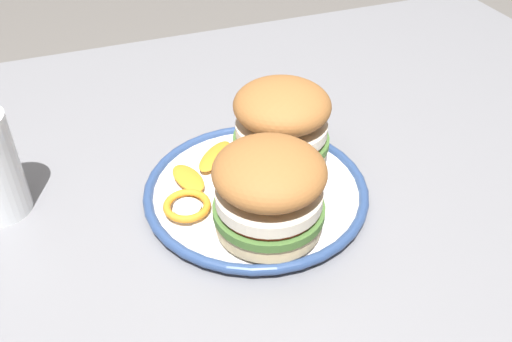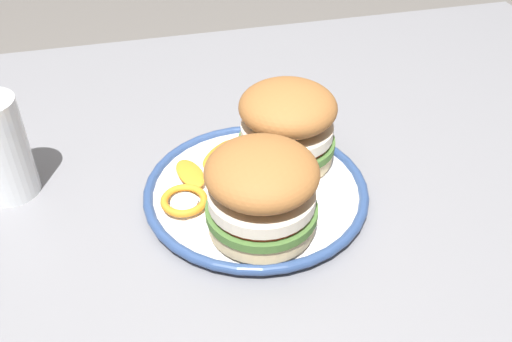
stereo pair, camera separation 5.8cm
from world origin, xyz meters
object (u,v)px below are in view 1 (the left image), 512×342
object	(u,v)px
sandwich_half_left	(282,122)
sandwich_half_right	(269,189)
dining_table	(195,238)
dinner_plate	(256,191)

from	to	relation	value
sandwich_half_left	sandwich_half_right	size ratio (longest dim) A/B	0.98
dining_table	sandwich_half_left	bearing A→B (deg)	-5.72
dinner_plate	sandwich_half_right	distance (m)	0.09
dining_table	dinner_plate	size ratio (longest dim) A/B	5.42
sandwich_half_left	dinner_plate	bearing A→B (deg)	-137.68
sandwich_half_left	sandwich_half_right	distance (m)	0.13
sandwich_half_left	sandwich_half_right	world-z (taller)	same
sandwich_half_right	sandwich_half_left	bearing A→B (deg)	61.58
dinner_plate	sandwich_half_left	size ratio (longest dim) A/B	1.67
dinner_plate	sandwich_half_right	xyz separation A→B (m)	(-0.01, -0.07, 0.06)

